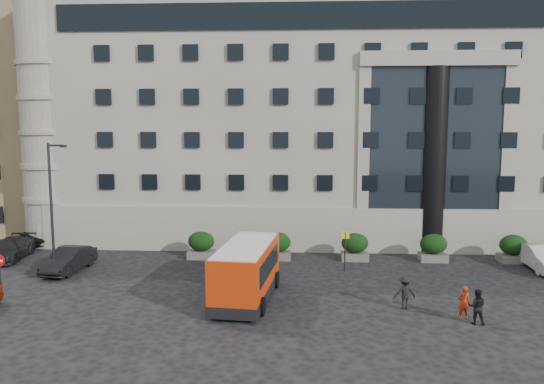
{
  "coord_description": "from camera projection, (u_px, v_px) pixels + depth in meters",
  "views": [
    {
      "loc": [
        2.66,
        -27.23,
        9.02
      ],
      "look_at": [
        1.0,
        4.53,
        5.0
      ],
      "focal_mm": 35.0,
      "sensor_mm": 36.0,
      "label": 1
    }
  ],
  "objects": [
    {
      "name": "minibus",
      "position": [
        247.0,
        269.0,
        27.42
      ],
      "size": [
        3.22,
        7.2,
        2.92
      ],
      "rotation": [
        0.0,
        0.0,
        -0.11
      ],
      "color": "red",
      "rests_on": "ground"
    },
    {
      "name": "apartment_far",
      "position": [
        62.0,
        109.0,
        65.91
      ],
      "size": [
        13.0,
        13.0,
        22.0
      ],
      "primitive_type": "cube",
      "color": "#7F644A",
      "rests_on": "ground"
    },
    {
      "name": "bus_stop_sign",
      "position": [
        345.0,
        244.0,
        32.7
      ],
      "size": [
        0.5,
        0.08,
        2.52
      ],
      "color": "#262628",
      "rests_on": "ground"
    },
    {
      "name": "parked_car_d",
      "position": [
        46.0,
        232.0,
        41.14
      ],
      "size": [
        3.06,
        5.77,
        1.54
      ],
      "primitive_type": "imported",
      "rotation": [
        0.0,
        0.0,
        0.09
      ],
      "color": "black",
      "rests_on": "ground"
    },
    {
      "name": "red_truck",
      "position": [
        90.0,
        214.0,
        46.18
      ],
      "size": [
        2.3,
        4.83,
        2.6
      ],
      "rotation": [
        0.0,
        0.0,
        -0.01
      ],
      "color": "maroon",
      "rests_on": "ground"
    },
    {
      "name": "ground",
      "position": [
        249.0,
        295.0,
        28.24
      ],
      "size": [
        120.0,
        120.0,
        0.0
      ],
      "primitive_type": "plane",
      "color": "black",
      "rests_on": "ground"
    },
    {
      "name": "apartment_near",
      "position": [
        6.0,
        114.0,
        48.05
      ],
      "size": [
        14.0,
        14.0,
        20.0
      ],
      "primitive_type": "cube",
      "color": "#7F674A",
      "rests_on": "ground"
    },
    {
      "name": "pedestrian_c",
      "position": [
        405.0,
        292.0,
        26.1
      ],
      "size": [
        1.13,
        0.72,
        1.66
      ],
      "primitive_type": "imported",
      "rotation": [
        0.0,
        0.0,
        3.24
      ],
      "color": "black",
      "rests_on": "ground"
    },
    {
      "name": "white_taxi",
      "position": [
        542.0,
        258.0,
        33.15
      ],
      "size": [
        1.63,
        4.61,
        1.52
      ],
      "primitive_type": "imported",
      "rotation": [
        0.0,
        0.0,
        -0.01
      ],
      "color": "silver",
      "rests_on": "ground"
    },
    {
      "name": "hedge_b",
      "position": [
        277.0,
        246.0,
        35.79
      ],
      "size": [
        1.8,
        1.26,
        1.84
      ],
      "color": "#51514F",
      "rests_on": "ground"
    },
    {
      "name": "pedestrian_a",
      "position": [
        464.0,
        303.0,
        24.7
      ],
      "size": [
        0.61,
        0.43,
        1.6
      ],
      "primitive_type": "imported",
      "rotation": [
        0.0,
        0.0,
        3.23
      ],
      "color": "#A52A10",
      "rests_on": "ground"
    },
    {
      "name": "entrance_column",
      "position": [
        433.0,
        161.0,
        37.01
      ],
      "size": [
        1.8,
        1.8,
        13.0
      ],
      "primitive_type": "cylinder",
      "color": "black",
      "rests_on": "ground"
    },
    {
      "name": "parked_car_c",
      "position": [
        11.0,
        249.0,
        35.83
      ],
      "size": [
        2.44,
        4.99,
        1.4
      ],
      "primitive_type": "imported",
      "rotation": [
        0.0,
        0.0,
        0.1
      ],
      "color": "black",
      "rests_on": "ground"
    },
    {
      "name": "street_lamp",
      "position": [
        52.0,
        204.0,
        31.29
      ],
      "size": [
        1.16,
        0.18,
        8.0
      ],
      "color": "#262628",
      "rests_on": "ground"
    },
    {
      "name": "hedge_c",
      "position": [
        355.0,
        247.0,
        35.53
      ],
      "size": [
        1.8,
        1.26,
        1.84
      ],
      "color": "#51514F",
      "rests_on": "ground"
    },
    {
      "name": "hedge_d",
      "position": [
        433.0,
        247.0,
        35.26
      ],
      "size": [
        1.8,
        1.26,
        1.84
      ],
      "color": "#51514F",
      "rests_on": "ground"
    },
    {
      "name": "civic_building",
      "position": [
        336.0,
        125.0,
        48.6
      ],
      "size": [
        44.0,
        24.0,
        18.0
      ],
      "primitive_type": "cube",
      "color": "gray",
      "rests_on": "ground"
    },
    {
      "name": "parked_car_b",
      "position": [
        69.0,
        260.0,
        32.79
      ],
      "size": [
        2.0,
        4.64,
        1.49
      ],
      "primitive_type": "imported",
      "rotation": [
        0.0,
        0.0,
        -0.1
      ],
      "color": "black",
      "rests_on": "ground"
    },
    {
      "name": "hedge_a",
      "position": [
        201.0,
        245.0,
        36.06
      ],
      "size": [
        1.8,
        1.26,
        1.84
      ],
      "color": "#51514F",
      "rests_on": "ground"
    },
    {
      "name": "hedge_e",
      "position": [
        513.0,
        248.0,
        34.99
      ],
      "size": [
        1.8,
        1.26,
        1.84
      ],
      "color": "#51514F",
      "rests_on": "ground"
    },
    {
      "name": "pedestrian_b",
      "position": [
        477.0,
        307.0,
        24.1
      ],
      "size": [
        0.92,
        0.79,
        1.64
      ],
      "primitive_type": "imported",
      "rotation": [
        0.0,
        0.0,
        2.9
      ],
      "color": "black",
      "rests_on": "ground"
    }
  ]
}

